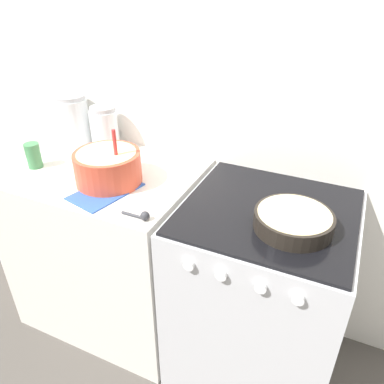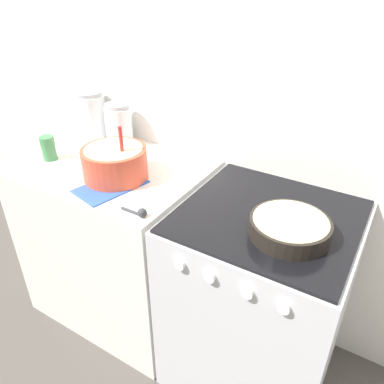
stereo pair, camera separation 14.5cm
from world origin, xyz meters
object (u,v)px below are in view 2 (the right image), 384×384
stove (258,299)px  mixing_bowl (115,161)px  baking_pan (290,227)px  storage_jar_left (91,118)px  storage_jar_middle (119,128)px  tin_can (48,148)px

stove → mixing_bowl: 0.86m
baking_pan → storage_jar_left: storage_jar_left is taller
baking_pan → stove: bearing=141.0°
stove → storage_jar_middle: size_ratio=4.11×
baking_pan → tin_can: 1.19m
stove → storage_jar_left: bearing=168.7°
baking_pan → storage_jar_middle: storage_jar_middle is taller
mixing_bowl → tin_can: mixing_bowl is taller
stove → storage_jar_left: (-1.11, 0.22, 0.55)m
mixing_bowl → baking_pan: size_ratio=1.01×
tin_can → stove: bearing=5.2°
baking_pan → storage_jar_middle: size_ratio=1.28×
mixing_bowl → tin_can: bearing=-176.7°
tin_can → storage_jar_left: bearing=94.4°
stove → tin_can: bearing=-174.8°
storage_jar_left → storage_jar_middle: 0.20m
storage_jar_middle → tin_can: 0.36m
storage_jar_middle → tin_can: (-0.17, -0.32, -0.03)m
mixing_bowl → stove: bearing=6.3°
mixing_bowl → storage_jar_middle: size_ratio=1.30×
baking_pan → storage_jar_left: 1.25m
stove → mixing_bowl: bearing=-173.7°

